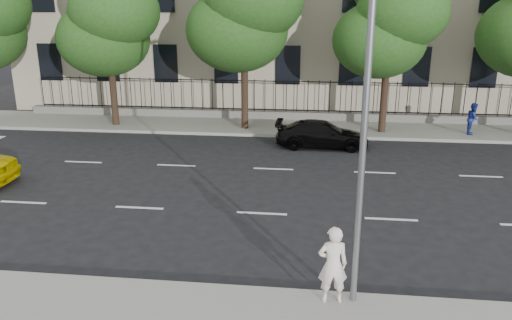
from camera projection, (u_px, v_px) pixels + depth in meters
The scene contains 11 objects.
ground at pixel (252, 250), 13.38m from camera, with size 120.00×120.00×0.00m, color black.
far_sidewalk at pixel (284, 127), 26.63m from camera, with size 60.00×4.00×0.15m, color gray.
lane_markings at pixel (268, 188), 17.88m from camera, with size 49.60×4.62×0.01m, color silver, non-canonical shape.
iron_fence at pixel (286, 110), 28.08m from camera, with size 30.00×0.50×2.20m.
street_light at pixel (365, 66), 9.90m from camera, with size 0.25×3.32×8.05m.
tree_b at pixel (109, 14), 25.29m from camera, with size 5.53×5.12×8.97m.
tree_c at pixel (245, 2), 24.36m from camera, with size 5.89×5.50×9.80m.
tree_d at pixel (391, 15), 23.76m from camera, with size 5.34×4.94×8.84m.
black_sedan at pixel (322, 134), 22.90m from camera, with size 1.72×4.24×1.23m, color black.
woman_near at pixel (333, 265), 10.57m from camera, with size 0.64×0.42×1.76m, color white.
pedestrian_far at pixel (473, 119), 24.58m from camera, with size 0.76×0.59×1.56m, color navy.
Camera 1 is at (1.48, -11.96, 6.30)m, focal length 35.00 mm.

